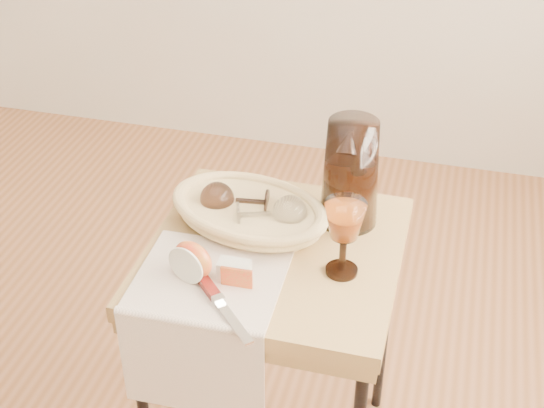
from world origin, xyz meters
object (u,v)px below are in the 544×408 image
(tea_towel, at_px, (210,279))
(wine_goblet, at_px, (344,238))
(goblet_lying_b, at_px, (268,214))
(side_table, at_px, (274,361))
(table_knife, at_px, (220,303))
(bread_basket, at_px, (249,214))
(goblet_lying_a, at_px, (238,201))
(pitcher, at_px, (351,173))
(apple_half, at_px, (193,260))

(tea_towel, xyz_separation_m, wine_goblet, (0.24, 0.09, 0.08))
(goblet_lying_b, bearing_deg, side_table, -80.42)
(table_knife, bearing_deg, wine_goblet, 85.98)
(bread_basket, height_order, goblet_lying_a, goblet_lying_a)
(side_table, relative_size, bread_basket, 2.08)
(tea_towel, distance_m, table_knife, 0.08)
(table_knife, bearing_deg, goblet_lying_b, 131.02)
(bread_basket, relative_size, wine_goblet, 1.90)
(side_table, bearing_deg, pitcher, 47.19)
(goblet_lying_a, bearing_deg, table_knife, 92.94)
(bread_basket, bearing_deg, goblet_lying_b, -8.29)
(bread_basket, bearing_deg, apple_half, -91.97)
(bread_basket, relative_size, goblet_lying_a, 2.59)
(pitcher, bearing_deg, side_table, -135.07)
(wine_goblet, bearing_deg, goblet_lying_b, 153.39)
(side_table, xyz_separation_m, goblet_lying_b, (-0.03, 0.05, 0.37))
(side_table, height_order, goblet_lying_b, goblet_lying_b)
(goblet_lying_a, xyz_separation_m, wine_goblet, (0.24, -0.12, 0.03))
(tea_towel, xyz_separation_m, bread_basket, (0.02, 0.19, 0.02))
(table_knife, bearing_deg, goblet_lying_a, 146.40)
(goblet_lying_a, bearing_deg, wine_goblet, 147.13)
(table_knife, bearing_deg, apple_half, -176.54)
(goblet_lying_b, bearing_deg, apple_half, -139.75)
(pitcher, xyz_separation_m, wine_goblet, (0.02, -0.17, -0.04))
(goblet_lying_a, xyz_separation_m, table_knife, (0.05, -0.28, -0.03))
(goblet_lying_a, bearing_deg, pitcher, -172.59)
(goblet_lying_a, distance_m, pitcher, 0.24)
(goblet_lying_b, relative_size, pitcher, 0.43)
(tea_towel, bearing_deg, wine_goblet, 19.17)
(apple_half, bearing_deg, table_knife, -25.21)
(tea_towel, height_order, goblet_lying_b, goblet_lying_b)
(goblet_lying_b, bearing_deg, goblet_lying_a, 135.98)
(side_table, bearing_deg, wine_goblet, -15.50)
(tea_towel, height_order, wine_goblet, wine_goblet)
(goblet_lying_a, relative_size, apple_half, 1.42)
(pitcher, bearing_deg, goblet_lying_a, -167.73)
(goblet_lying_a, height_order, apple_half, goblet_lying_a)
(wine_goblet, bearing_deg, goblet_lying_a, 154.26)
(bread_basket, xyz_separation_m, table_knife, (0.02, -0.26, -0.01))
(tea_towel, height_order, apple_half, apple_half)
(bread_basket, distance_m, table_knife, 0.26)
(bread_basket, distance_m, goblet_lying_a, 0.04)
(bread_basket, distance_m, goblet_lying_b, 0.05)
(goblet_lying_b, xyz_separation_m, wine_goblet, (0.17, -0.09, 0.03))
(side_table, height_order, apple_half, apple_half)
(goblet_lying_a, relative_size, wine_goblet, 0.73)
(goblet_lying_a, relative_size, pitcher, 0.43)
(apple_half, bearing_deg, wine_goblet, 36.14)
(tea_towel, xyz_separation_m, goblet_lying_a, (-0.00, 0.21, 0.05))
(goblet_lying_b, relative_size, wine_goblet, 0.73)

